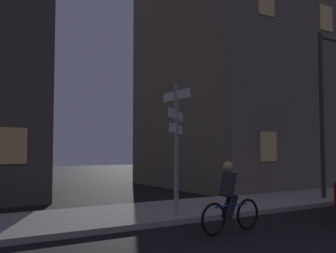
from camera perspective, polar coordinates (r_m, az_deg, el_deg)
The scene contains 5 objects.
sidewalk_kerb at distance 10.87m, azimuth -5.89°, elevation -13.02°, with size 40.00×3.21×0.14m, color #9E9991.
signpost at distance 10.42m, azimuth 1.24°, elevation -1.18°, with size 1.27×1.31×3.58m.
street_lamp at distance 15.34m, azimuth 22.46°, elevation 3.75°, with size 1.65×0.28×6.07m.
cyclist at distance 8.91m, azimuth 9.19°, elevation -10.71°, with size 1.82×0.36×1.61m.
building_right_block at distance 22.39m, azimuth 13.65°, elevation 11.19°, with size 11.70×8.44×15.00m.
Camera 1 is at (-4.65, -2.79, 1.88)m, focal length 40.75 mm.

